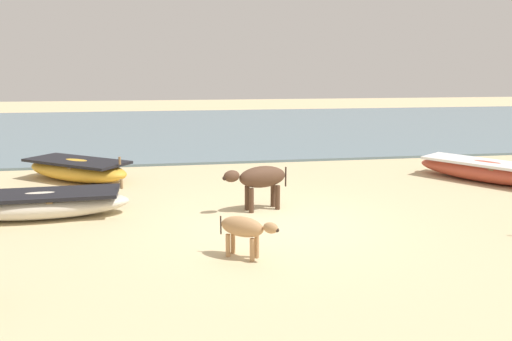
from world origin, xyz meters
TOP-DOWN VIEW (x-y plane):
  - ground at (0.00, 0.00)m, footprint 80.00×80.00m
  - sea_water at (0.00, 16.13)m, footprint 60.00×20.00m
  - fishing_boat_1 at (6.27, 2.61)m, footprint 2.98×3.63m
  - fishing_boat_2 at (-4.58, 1.15)m, footprint 3.48×1.21m
  - fishing_boat_3 at (-4.53, 4.50)m, footprint 3.36×2.88m
  - calf_far_tan at (-0.83, -1.59)m, footprint 0.93×0.76m
  - cow_second_adult_dark at (-0.14, 0.98)m, footprint 1.44×0.67m

SIDE VIEW (x-z plane):
  - ground at x=0.00m, z-range 0.00..0.00m
  - sea_water at x=0.00m, z-range 0.00..0.08m
  - fishing_boat_2 at x=-4.58m, z-range -0.08..0.65m
  - fishing_boat_1 at x=6.27m, z-range -0.08..0.67m
  - fishing_boat_3 at x=-4.53m, z-range -0.08..0.69m
  - calf_far_tan at x=-0.83m, z-range 0.15..0.82m
  - cow_second_adult_dark at x=-0.14m, z-range 0.21..1.15m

